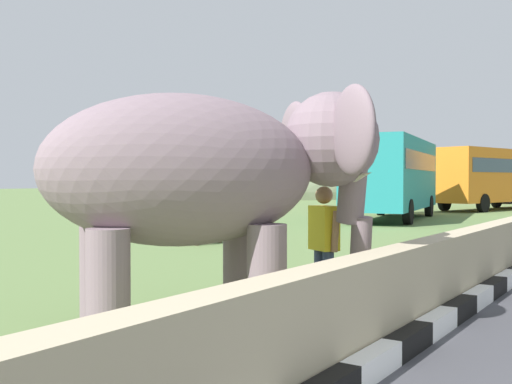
% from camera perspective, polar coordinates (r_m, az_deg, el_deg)
% --- Properties ---
extents(barrier_parapet, '(28.00, 0.36, 1.00)m').
position_cam_1_polar(barrier_parapet, '(6.51, 11.98, -9.84)').
color(barrier_parapet, tan).
rests_on(barrier_parapet, ground_plane).
extents(elephant, '(3.94, 3.63, 2.81)m').
position_cam_1_polar(elephant, '(6.88, -4.08, 1.77)').
color(elephant, slate).
rests_on(elephant, ground_plane).
extents(person_handler, '(0.40, 0.62, 1.66)m').
position_cam_1_polar(person_handler, '(7.99, 6.42, -4.70)').
color(person_handler, navy).
rests_on(person_handler, ground_plane).
extents(bus_teal, '(9.48, 4.14, 3.50)m').
position_cam_1_polar(bus_teal, '(27.28, 12.78, 1.83)').
color(bus_teal, teal).
rests_on(bus_teal, ground_plane).
extents(bus_orange, '(9.86, 4.75, 3.50)m').
position_cam_1_polar(bus_orange, '(37.83, 21.22, 1.58)').
color(bus_orange, orange).
rests_on(bus_orange, ground_plane).
extents(cow_near, '(1.90, 1.14, 1.23)m').
position_cam_1_polar(cow_near, '(16.47, -4.36, -1.88)').
color(cow_near, '#473323').
rests_on(cow_near, ground_plane).
extents(hill_east, '(36.60, 29.28, 10.39)m').
position_cam_1_polar(hill_east, '(68.63, 3.32, -0.32)').
color(hill_east, '#677552').
rests_on(hill_east, ground_plane).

